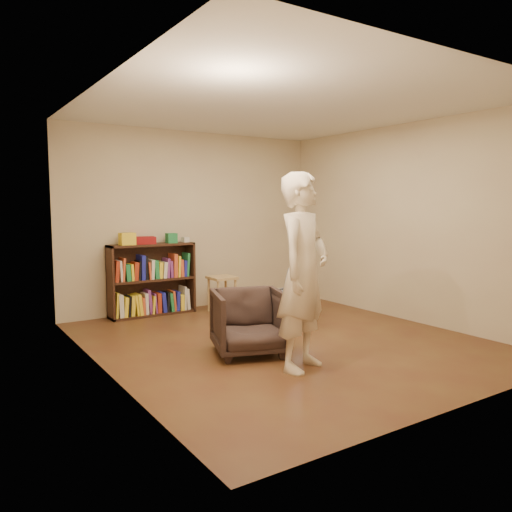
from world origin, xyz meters
TOP-DOWN VIEW (x-y plane):
  - floor at (0.00, 0.00)m, footprint 4.50×4.50m
  - ceiling at (0.00, 0.00)m, footprint 4.50×4.50m
  - wall_back at (0.00, 2.25)m, footprint 4.00×0.00m
  - wall_left at (-2.00, 0.00)m, footprint 0.00×4.50m
  - wall_right at (2.00, 0.00)m, footprint 0.00×4.50m
  - bookshelf at (-0.74, 2.09)m, footprint 1.20×0.30m
  - box_yellow at (-1.09, 2.05)m, footprint 0.20×0.15m
  - red_cloth at (-0.84, 2.09)m, footprint 0.34×0.28m
  - box_green at (-0.45, 2.07)m, footprint 0.15×0.15m
  - box_white at (-0.22, 2.09)m, footprint 0.10×0.10m
  - stool at (0.17, 1.71)m, footprint 0.36×0.36m
  - armchair at (-0.59, -0.21)m, footprint 0.91×0.93m
  - side_table at (0.46, 0.50)m, footprint 0.44×0.44m
  - laptop at (0.55, 0.51)m, footprint 0.49×0.49m
  - person at (-0.41, -0.87)m, footprint 0.79×0.68m

SIDE VIEW (x-z plane):
  - floor at x=0.00m, z-range 0.00..0.00m
  - armchair at x=-0.59m, z-range 0.00..0.67m
  - side_table at x=0.46m, z-range 0.15..0.60m
  - stool at x=0.17m, z-range 0.16..0.67m
  - bookshelf at x=-0.74m, z-range -0.06..0.94m
  - laptop at x=0.55m, z-range 0.38..0.64m
  - person at x=-0.41m, z-range 0.00..1.84m
  - box_white at x=-0.22m, z-range 1.00..1.07m
  - red_cloth at x=-0.84m, z-range 1.00..1.10m
  - box_green at x=-0.45m, z-range 1.00..1.14m
  - box_yellow at x=-1.09m, z-range 1.00..1.16m
  - wall_back at x=0.00m, z-range -0.70..3.30m
  - wall_left at x=-2.00m, z-range -0.95..3.55m
  - wall_right at x=2.00m, z-range -0.95..3.55m
  - ceiling at x=0.00m, z-range 2.60..2.60m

